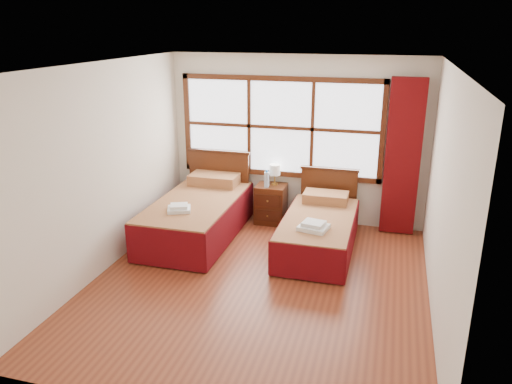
# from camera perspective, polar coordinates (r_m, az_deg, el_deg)

# --- Properties ---
(floor) EXTENTS (4.50, 4.50, 0.00)m
(floor) POSITION_cam_1_polar(r_m,az_deg,el_deg) (6.20, 0.26, -10.44)
(floor) COLOR brown
(floor) RESTS_ON ground
(ceiling) EXTENTS (4.50, 4.50, 0.00)m
(ceiling) POSITION_cam_1_polar(r_m,az_deg,el_deg) (5.43, 0.31, 14.27)
(ceiling) COLOR white
(ceiling) RESTS_ON wall_back
(wall_back) EXTENTS (4.00, 0.00, 4.00)m
(wall_back) POSITION_cam_1_polar(r_m,az_deg,el_deg) (7.80, 4.65, 5.90)
(wall_back) COLOR silver
(wall_back) RESTS_ON floor
(wall_left) EXTENTS (0.00, 4.50, 4.50)m
(wall_left) POSITION_cam_1_polar(r_m,az_deg,el_deg) (6.48, -17.06, 2.47)
(wall_left) COLOR silver
(wall_left) RESTS_ON floor
(wall_right) EXTENTS (0.00, 4.50, 4.50)m
(wall_right) POSITION_cam_1_polar(r_m,az_deg,el_deg) (5.53, 20.69, -0.66)
(wall_right) COLOR silver
(wall_right) RESTS_ON floor
(window) EXTENTS (3.16, 0.06, 1.56)m
(window) POSITION_cam_1_polar(r_m,az_deg,el_deg) (7.78, 2.81, 7.40)
(window) COLOR white
(window) RESTS_ON wall_back
(curtain) EXTENTS (0.50, 0.16, 2.30)m
(curtain) POSITION_cam_1_polar(r_m,az_deg,el_deg) (7.57, 16.41, 3.78)
(curtain) COLOR #680A0C
(curtain) RESTS_ON wall_back
(bed_left) EXTENTS (1.12, 2.16, 1.09)m
(bed_left) POSITION_cam_1_polar(r_m,az_deg,el_deg) (7.46, -6.59, -2.57)
(bed_left) COLOR #37180B
(bed_left) RESTS_ON floor
(bed_right) EXTENTS (0.96, 1.98, 0.93)m
(bed_right) POSITION_cam_1_polar(r_m,az_deg,el_deg) (7.04, 7.19, -4.34)
(bed_right) COLOR #37180B
(bed_right) RESTS_ON floor
(nightstand) EXTENTS (0.46, 0.46, 0.62)m
(nightstand) POSITION_cam_1_polar(r_m,az_deg,el_deg) (7.91, 1.72, -1.36)
(nightstand) COLOR #4B2210
(nightstand) RESTS_ON floor
(towels_left) EXTENTS (0.39, 0.37, 0.09)m
(towels_left) POSITION_cam_1_polar(r_m,az_deg,el_deg) (6.91, -8.79, -1.84)
(towels_left) COLOR white
(towels_left) RESTS_ON bed_left
(towels_right) EXTENTS (0.42, 0.38, 0.11)m
(towels_right) POSITION_cam_1_polar(r_m,az_deg,el_deg) (6.48, 6.60, -3.90)
(towels_right) COLOR white
(towels_right) RESTS_ON bed_right
(lamp) EXTENTS (0.17, 0.17, 0.32)m
(lamp) POSITION_cam_1_polar(r_m,az_deg,el_deg) (7.79, 2.17, 2.48)
(lamp) COLOR gold
(lamp) RESTS_ON nightstand
(bottle_near) EXTENTS (0.07, 0.07, 0.25)m
(bottle_near) POSITION_cam_1_polar(r_m,az_deg,el_deg) (7.75, 1.30, 1.53)
(bottle_near) COLOR #ADC8DF
(bottle_near) RESTS_ON nightstand
(bottle_far) EXTENTS (0.07, 0.07, 0.27)m
(bottle_far) POSITION_cam_1_polar(r_m,az_deg,el_deg) (7.69, 1.20, 1.45)
(bottle_far) COLOR #ADC8DF
(bottle_far) RESTS_ON nightstand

